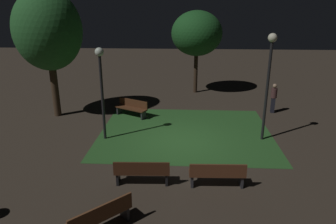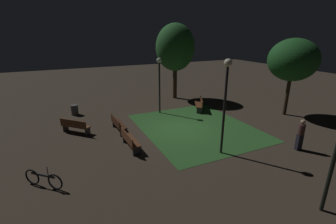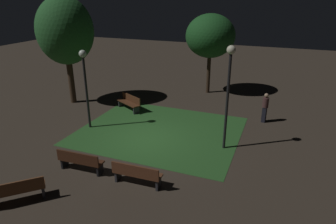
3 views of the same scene
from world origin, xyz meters
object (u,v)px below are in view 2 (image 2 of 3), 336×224
object	(u,v)px
bench_path_side	(200,104)
bicycle	(44,179)
tree_near_wall	(175,48)
bench_front_left	(118,124)
tree_lawn_side	(293,60)
pedestrian	(301,134)
bench_lawn_edge	(130,140)
bench_by_lamp	(75,126)
lamp_post_path_center	(226,92)
trash_bin	(75,110)
lamp_post_near_wall	(159,76)

from	to	relation	value
bench_path_side	bicycle	size ratio (longest dim) A/B	1.37
tree_near_wall	bicycle	distance (m)	14.63
bench_front_left	bicycle	world-z (taller)	bicycle
tree_lawn_side	pedestrian	xyz separation A→B (m)	(4.11, -3.97, -3.01)
tree_near_wall	tree_lawn_side	bearing A→B (deg)	34.44
bench_lawn_edge	tree_near_wall	world-z (taller)	tree_near_wall
bench_by_lamp	tree_lawn_side	bearing A→B (deg)	78.58
bench_lawn_edge	lamp_post_path_center	distance (m)	5.26
bench_by_lamp	trash_bin	bearing A→B (deg)	176.11
bench_lawn_edge	tree_lawn_side	xyz separation A→B (m)	(-0.39, 11.62, 3.38)
bench_lawn_edge	lamp_post_near_wall	bearing A→B (deg)	141.55
lamp_post_path_center	bicycle	xyz separation A→B (m)	(-0.68, -7.78, -2.75)
bench_path_side	pedestrian	xyz separation A→B (m)	(7.58, 1.03, 0.37)
bench_front_left	lamp_post_path_center	size ratio (longest dim) A/B	0.40
bench_lawn_edge	bench_path_side	bearing A→B (deg)	120.27
bench_path_side	trash_bin	xyz separation A→B (m)	(-2.90, -8.70, -0.12)
bench_path_side	tree_near_wall	world-z (taller)	tree_near_wall
bench_by_lamp	bicycle	size ratio (longest dim) A/B	1.23
bench_front_left	tree_near_wall	distance (m)	9.33
bench_lawn_edge	pedestrian	size ratio (longest dim) A/B	1.13
tree_near_wall	trash_bin	xyz separation A→B (m)	(1.09, -8.59, -4.04)
tree_lawn_side	bicycle	bearing A→B (deg)	-82.47
bench_front_left	tree_lawn_side	bearing A→B (deg)	80.06
bench_front_left	bench_lawn_edge	bearing A→B (deg)	-0.00
bench_path_side	tree_lawn_side	xyz separation A→B (m)	(3.47, 5.01, 3.38)
lamp_post_path_center	pedestrian	distance (m)	4.56
bench_front_left	pedestrian	world-z (taller)	pedestrian
bench_front_left	lamp_post_near_wall	bearing A→B (deg)	120.52
bench_front_left	bicycle	xyz separation A→B (m)	(4.08, -3.85, -0.14)
bench_lawn_edge	bench_by_lamp	bearing A→B (deg)	-144.06
trash_bin	bicycle	world-z (taller)	bicycle
pedestrian	bicycle	bearing A→B (deg)	-100.20
bench_front_left	bench_lawn_edge	distance (m)	2.43
bench_path_side	lamp_post_near_wall	world-z (taller)	lamp_post_near_wall
bench_lawn_edge	trash_bin	world-z (taller)	bench_lawn_edge
bench_path_side	lamp_post_path_center	xyz separation A→B (m)	(6.20, -2.69, 2.61)
lamp_post_near_wall	trash_bin	size ratio (longest dim) A/B	5.47
pedestrian	bench_path_side	bearing A→B (deg)	-172.24
trash_bin	bicycle	size ratio (longest dim) A/B	0.55
trash_bin	bicycle	xyz separation A→B (m)	(8.41, -1.77, -0.02)
lamp_post_near_wall	bench_front_left	bearing A→B (deg)	-59.48
bench_lawn_edge	tree_lawn_side	size ratio (longest dim) A/B	0.34
bench_path_side	tree_near_wall	distance (m)	5.59
bench_path_side	lamp_post_path_center	bearing A→B (deg)	-23.46
tree_near_wall	lamp_post_near_wall	bearing A→B (deg)	-41.36
bench_front_left	bench_path_side	world-z (taller)	same
bench_lawn_edge	pedestrian	distance (m)	8.51
bench_path_side	lamp_post_path_center	distance (m)	7.24
bench_path_side	trash_bin	size ratio (longest dim) A/B	2.49
trash_bin	tree_lawn_side	bearing A→B (deg)	65.09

